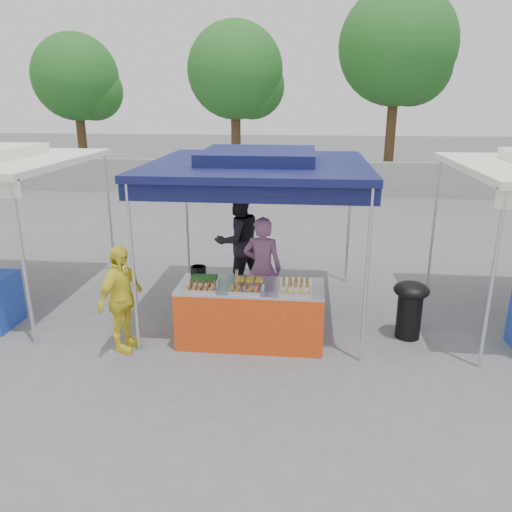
# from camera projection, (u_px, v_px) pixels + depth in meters

# --- Properties ---
(ground_plane) EXTENTS (80.00, 80.00, 0.00)m
(ground_plane) POSITION_uv_depth(u_px,v_px,m) (252.00, 338.00, 7.18)
(ground_plane) COLOR slate
(back_wall) EXTENTS (40.00, 0.25, 1.20)m
(back_wall) POSITION_uv_depth(u_px,v_px,m) (287.00, 178.00, 17.42)
(back_wall) COLOR gray
(back_wall) RESTS_ON ground_plane
(main_canopy) EXTENTS (3.20, 3.20, 2.57)m
(main_canopy) POSITION_uv_depth(u_px,v_px,m) (259.00, 164.00, 7.38)
(main_canopy) COLOR silver
(main_canopy) RESTS_ON ground_plane
(tree_0) EXTENTS (3.40, 3.32, 5.71)m
(tree_0) POSITION_uv_depth(u_px,v_px,m) (80.00, 81.00, 19.54)
(tree_0) COLOR #48341B
(tree_0) RESTS_ON ground_plane
(tree_1) EXTENTS (3.53, 3.47, 5.96)m
(tree_1) POSITION_uv_depth(u_px,v_px,m) (239.00, 75.00, 18.16)
(tree_1) COLOR #48341B
(tree_1) RESTS_ON ground_plane
(tree_2) EXTENTS (4.12, 4.12, 7.08)m
(tree_2) POSITION_uv_depth(u_px,v_px,m) (401.00, 51.00, 17.59)
(tree_2) COLOR #48341B
(tree_2) RESTS_ON ground_plane
(vendor_table) EXTENTS (2.00, 0.80, 0.85)m
(vendor_table) POSITION_uv_depth(u_px,v_px,m) (251.00, 314.00, 6.96)
(vendor_table) COLOR #D74313
(vendor_table) RESTS_ON ground_plane
(food_tray_fl) EXTENTS (0.42, 0.30, 0.07)m
(food_tray_fl) POSITION_uv_depth(u_px,v_px,m) (202.00, 288.00, 6.65)
(food_tray_fl) COLOR silver
(food_tray_fl) RESTS_ON vendor_table
(food_tray_fm) EXTENTS (0.42, 0.30, 0.07)m
(food_tray_fm) POSITION_uv_depth(u_px,v_px,m) (245.00, 289.00, 6.60)
(food_tray_fm) COLOR silver
(food_tray_fm) RESTS_ON vendor_table
(food_tray_fr) EXTENTS (0.42, 0.30, 0.07)m
(food_tray_fr) POSITION_uv_depth(u_px,v_px,m) (295.00, 291.00, 6.53)
(food_tray_fr) COLOR silver
(food_tray_fr) RESTS_ON vendor_table
(food_tray_bl) EXTENTS (0.42, 0.30, 0.07)m
(food_tray_bl) POSITION_uv_depth(u_px,v_px,m) (204.00, 279.00, 6.95)
(food_tray_bl) COLOR silver
(food_tray_bl) RESTS_ON vendor_table
(food_tray_bm) EXTENTS (0.42, 0.30, 0.07)m
(food_tray_bm) POSITION_uv_depth(u_px,v_px,m) (250.00, 281.00, 6.90)
(food_tray_bm) COLOR silver
(food_tray_bm) RESTS_ON vendor_table
(food_tray_br) EXTENTS (0.42, 0.30, 0.07)m
(food_tray_br) POSITION_uv_depth(u_px,v_px,m) (296.00, 283.00, 6.82)
(food_tray_br) COLOR silver
(food_tray_br) RESTS_ON vendor_table
(cooking_pot) EXTENTS (0.22, 0.22, 0.13)m
(cooking_pot) POSITION_uv_depth(u_px,v_px,m) (198.00, 271.00, 7.20)
(cooking_pot) COLOR black
(cooking_pot) RESTS_ON vendor_table
(skewer_cup) EXTENTS (0.07, 0.07, 0.09)m
(skewer_cup) POSITION_uv_depth(u_px,v_px,m) (237.00, 286.00, 6.68)
(skewer_cup) COLOR silver
(skewer_cup) RESTS_ON vendor_table
(wok_burner) EXTENTS (0.50, 0.50, 0.85)m
(wok_burner) POSITION_uv_depth(u_px,v_px,m) (410.00, 305.00, 7.07)
(wok_burner) COLOR black
(wok_burner) RESTS_ON ground_plane
(crate_left) EXTENTS (0.56, 0.39, 0.34)m
(crate_left) POSITION_uv_depth(u_px,v_px,m) (224.00, 311.00, 7.68)
(crate_left) COLOR #162FB5
(crate_left) RESTS_ON ground_plane
(crate_right) EXTENTS (0.55, 0.39, 0.33)m
(crate_right) POSITION_uv_depth(u_px,v_px,m) (283.00, 315.00, 7.54)
(crate_right) COLOR #162FB5
(crate_right) RESTS_ON ground_plane
(crate_stacked) EXTENTS (0.55, 0.39, 0.33)m
(crate_stacked) POSITION_uv_depth(u_px,v_px,m) (284.00, 295.00, 7.43)
(crate_stacked) COLOR #162FB5
(crate_stacked) RESTS_ON crate_right
(vendor_woman) EXTENTS (0.63, 0.45, 1.62)m
(vendor_woman) POSITION_uv_depth(u_px,v_px,m) (262.00, 268.00, 7.62)
(vendor_woman) COLOR #996188
(vendor_woman) RESTS_ON ground_plane
(helper_man) EXTENTS (1.13, 1.09, 1.83)m
(helper_man) POSITION_uv_depth(u_px,v_px,m) (238.00, 241.00, 8.72)
(helper_man) COLOR black
(helper_man) RESTS_ON ground_plane
(customer_person) EXTENTS (0.60, 0.93, 1.48)m
(customer_person) POSITION_uv_depth(u_px,v_px,m) (121.00, 299.00, 6.66)
(customer_person) COLOR yellow
(customer_person) RESTS_ON ground_plane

